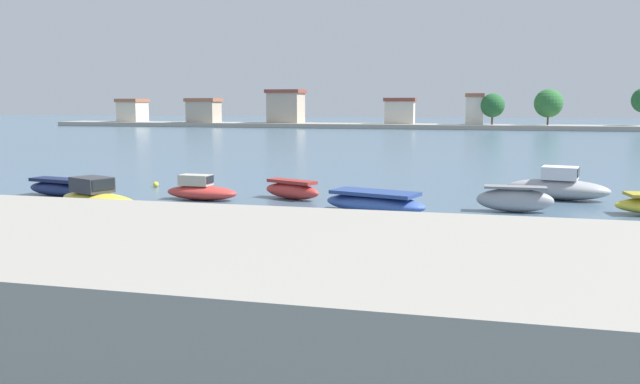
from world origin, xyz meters
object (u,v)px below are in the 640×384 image
moored_boat_2 (98,198)px  moored_boat_5 (375,203)px  moored_boat_7 (558,187)px  mooring_buoy_0 (635,267)px  moored_boat_3 (201,191)px  moored_boat_6 (515,199)px  moored_boat_4 (292,190)px  mooring_buoy_1 (156,184)px  moored_boat_1 (58,187)px

moored_boat_2 → moored_boat_5: bearing=33.4°
moored_boat_7 → mooring_buoy_0: (0.69, -15.11, -0.47)m
moored_boat_3 → moored_boat_7: size_ratio=0.73×
moored_boat_6 → moored_boat_7: bearing=62.7°
moored_boat_6 → moored_boat_5: bearing=-163.8°
moored_boat_4 → moored_boat_6: moored_boat_6 is taller
moored_boat_5 → moored_boat_6: (6.24, 1.87, 0.10)m
moored_boat_6 → mooring_buoy_1: moored_boat_6 is taller
moored_boat_1 → moored_boat_4: size_ratio=1.11×
mooring_buoy_1 → moored_boat_3: bearing=-40.0°
moored_boat_5 → moored_boat_6: bearing=33.8°
mooring_buoy_0 → moored_boat_3: bearing=151.0°
moored_boat_3 → mooring_buoy_1: (-4.75, 3.99, -0.31)m
moored_boat_5 → moored_boat_7: (8.59, 6.52, 0.16)m
moored_boat_4 → moored_boat_6: 11.28m
moored_boat_3 → mooring_buoy_0: (18.76, -10.40, -0.31)m
moored_boat_1 → moored_boat_5: size_ratio=0.76×
moored_boat_1 → moored_boat_7: 26.75m
moored_boat_1 → moored_boat_3: size_ratio=1.00×
moored_boat_4 → moored_boat_3: bearing=-138.6°
moored_boat_2 → moored_boat_3: size_ratio=1.43×
moored_boat_3 → moored_boat_5: size_ratio=0.75×
moored_boat_2 → moored_boat_7: moored_boat_7 is taller
moored_boat_5 → moored_boat_3: bearing=-173.7°
moored_boat_5 → moored_boat_6: size_ratio=1.52×
moored_boat_2 → moored_boat_4: 9.68m
moored_boat_3 → moored_boat_7: (18.07, 4.71, 0.17)m
moored_boat_6 → moored_boat_1: bearing=-178.8°
moored_boat_1 → moored_boat_7: (26.21, 5.31, 0.19)m
moored_boat_4 → mooring_buoy_0: 18.52m
moored_boat_5 → moored_boat_6: 6.52m
moored_boat_3 → moored_boat_4: size_ratio=1.11×
moored_boat_7 → moored_boat_6: bearing=-105.0°
mooring_buoy_0 → moored_boat_2: bearing=163.8°
moored_boat_1 → moored_boat_5: (17.63, -1.20, 0.03)m
moored_boat_1 → mooring_buoy_0: bearing=-9.5°
moored_boat_2 → mooring_buoy_0: moored_boat_2 is taller
moored_boat_3 → mooring_buoy_0: size_ratio=11.66×
moored_boat_4 → moored_boat_7: bearing=37.3°
mooring_buoy_1 → mooring_buoy_0: bearing=-31.5°
moored_boat_1 → moored_boat_2: size_ratio=0.70×
moored_boat_6 → mooring_buoy_0: bearing=-74.3°
mooring_buoy_0 → mooring_buoy_1: bearing=148.5°
mooring_buoy_0 → mooring_buoy_1: (-23.50, 14.39, -0.01)m
moored_boat_1 → moored_boat_5: 17.67m
moored_boat_2 → moored_boat_5: (12.98, 2.14, -0.04)m
moored_boat_4 → moored_boat_5: (4.95, -3.25, 0.01)m
moored_boat_3 → moored_boat_4: bearing=20.4°
moored_boat_3 → mooring_buoy_0: 21.45m
moored_boat_5 → mooring_buoy_0: bearing=-25.7°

